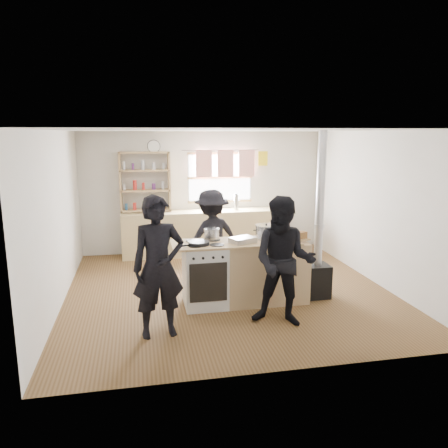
{
  "coord_description": "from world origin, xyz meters",
  "views": [
    {
      "loc": [
        -1.35,
        -6.48,
        2.45
      ],
      "look_at": [
        -0.08,
        -0.1,
        1.1
      ],
      "focal_mm": 35.0,
      "sensor_mm": 36.0,
      "label": 1
    }
  ],
  "objects_px": {
    "person_near_right": "(284,262)",
    "stockpot_counter": "(266,232)",
    "skillet_greens": "(199,243)",
    "roast_tray": "(243,240)",
    "stockpot_stove": "(212,234)",
    "cooking_island": "(245,272)",
    "flue_heater": "(318,256)",
    "person_far": "(212,237)",
    "thermos": "(236,202)",
    "bread_board": "(299,237)",
    "person_near_left": "(158,267)"
  },
  "relations": [
    {
      "from": "stockpot_stove",
      "to": "person_far",
      "type": "xyz_separation_m",
      "value": [
        0.13,
        0.78,
        -0.23
      ]
    },
    {
      "from": "stockpot_stove",
      "to": "person_near_right",
      "type": "distance_m",
      "value": 1.28
    },
    {
      "from": "skillet_greens",
      "to": "bread_board",
      "type": "relative_size",
      "value": 1.2
    },
    {
      "from": "thermos",
      "to": "cooking_island",
      "type": "relative_size",
      "value": 0.16
    },
    {
      "from": "stockpot_stove",
      "to": "bread_board",
      "type": "height_order",
      "value": "stockpot_stove"
    },
    {
      "from": "stockpot_stove",
      "to": "stockpot_counter",
      "type": "relative_size",
      "value": 0.72
    },
    {
      "from": "cooking_island",
      "to": "flue_heater",
      "type": "bearing_deg",
      "value": 0.5
    },
    {
      "from": "cooking_island",
      "to": "flue_heater",
      "type": "xyz_separation_m",
      "value": [
        1.13,
        0.01,
        0.18
      ]
    },
    {
      "from": "thermos",
      "to": "cooking_island",
      "type": "height_order",
      "value": "thermos"
    },
    {
      "from": "person_near_left",
      "to": "person_near_right",
      "type": "height_order",
      "value": "person_near_left"
    },
    {
      "from": "thermos",
      "to": "roast_tray",
      "type": "xyz_separation_m",
      "value": [
        -0.56,
        -2.85,
        -0.09
      ]
    },
    {
      "from": "skillet_greens",
      "to": "roast_tray",
      "type": "distance_m",
      "value": 0.63
    },
    {
      "from": "person_near_left",
      "to": "person_far",
      "type": "bearing_deg",
      "value": 54.35
    },
    {
      "from": "person_near_right",
      "to": "stockpot_counter",
      "type": "bearing_deg",
      "value": 113.8
    },
    {
      "from": "flue_heater",
      "to": "person_far",
      "type": "height_order",
      "value": "flue_heater"
    },
    {
      "from": "bread_board",
      "to": "stockpot_stove",
      "type": "bearing_deg",
      "value": 167.61
    },
    {
      "from": "person_near_right",
      "to": "stockpot_stove",
      "type": "bearing_deg",
      "value": 152.53
    },
    {
      "from": "roast_tray",
      "to": "person_far",
      "type": "relative_size",
      "value": 0.27
    },
    {
      "from": "bread_board",
      "to": "cooking_island",
      "type": "bearing_deg",
      "value": 174.04
    },
    {
      "from": "thermos",
      "to": "stockpot_stove",
      "type": "bearing_deg",
      "value": -110.43
    },
    {
      "from": "thermos",
      "to": "stockpot_counter",
      "type": "height_order",
      "value": "thermos"
    },
    {
      "from": "bread_board",
      "to": "person_near_left",
      "type": "xyz_separation_m",
      "value": [
        -2.07,
        -0.75,
        -0.11
      ]
    },
    {
      "from": "bread_board",
      "to": "flue_heater",
      "type": "relative_size",
      "value": 0.13
    },
    {
      "from": "thermos",
      "to": "person_far",
      "type": "relative_size",
      "value": 0.2
    },
    {
      "from": "person_near_left",
      "to": "person_near_right",
      "type": "distance_m",
      "value": 1.59
    },
    {
      "from": "roast_tray",
      "to": "person_far",
      "type": "height_order",
      "value": "person_far"
    },
    {
      "from": "stockpot_counter",
      "to": "person_near_left",
      "type": "bearing_deg",
      "value": -151.04
    },
    {
      "from": "stockpot_stove",
      "to": "person_far",
      "type": "height_order",
      "value": "person_far"
    },
    {
      "from": "skillet_greens",
      "to": "roast_tray",
      "type": "xyz_separation_m",
      "value": [
        0.63,
        0.0,
        0.01
      ]
    },
    {
      "from": "person_near_right",
      "to": "roast_tray",
      "type": "bearing_deg",
      "value": 141.28
    },
    {
      "from": "stockpot_counter",
      "to": "bread_board",
      "type": "relative_size",
      "value": 0.98
    },
    {
      "from": "person_near_left",
      "to": "stockpot_stove",
      "type": "bearing_deg",
      "value": 43.54
    },
    {
      "from": "thermos",
      "to": "skillet_greens",
      "type": "relative_size",
      "value": 0.81
    },
    {
      "from": "cooking_island",
      "to": "person_near_right",
      "type": "height_order",
      "value": "person_near_right"
    },
    {
      "from": "stockpot_stove",
      "to": "person_far",
      "type": "bearing_deg",
      "value": 80.27
    },
    {
      "from": "thermos",
      "to": "roast_tray",
      "type": "bearing_deg",
      "value": -101.05
    },
    {
      "from": "person_near_right",
      "to": "thermos",
      "type": "bearing_deg",
      "value": 112.5
    },
    {
      "from": "cooking_island",
      "to": "roast_tray",
      "type": "bearing_deg",
      "value": -127.04
    },
    {
      "from": "stockpot_counter",
      "to": "bread_board",
      "type": "xyz_separation_m",
      "value": [
        0.46,
        -0.14,
        -0.06
      ]
    },
    {
      "from": "flue_heater",
      "to": "person_far",
      "type": "xyz_separation_m",
      "value": [
        -1.46,
        0.96,
        0.13
      ]
    },
    {
      "from": "person_near_right",
      "to": "person_far",
      "type": "relative_size",
      "value": 1.08
    },
    {
      "from": "stockpot_counter",
      "to": "person_far",
      "type": "distance_m",
      "value": 1.15
    },
    {
      "from": "person_far",
      "to": "roast_tray",
      "type": "bearing_deg",
      "value": 86.08
    },
    {
      "from": "cooking_island",
      "to": "roast_tray",
      "type": "height_order",
      "value": "roast_tray"
    },
    {
      "from": "thermos",
      "to": "stockpot_stove",
      "type": "xyz_separation_m",
      "value": [
        -0.96,
        -2.58,
        -0.05
      ]
    },
    {
      "from": "skillet_greens",
      "to": "flue_heater",
      "type": "xyz_separation_m",
      "value": [
        1.82,
        0.09,
        -0.31
      ]
    },
    {
      "from": "bread_board",
      "to": "thermos",
      "type": "bearing_deg",
      "value": 95.76
    },
    {
      "from": "skillet_greens",
      "to": "person_near_right",
      "type": "height_order",
      "value": "person_near_right"
    },
    {
      "from": "thermos",
      "to": "person_far",
      "type": "distance_m",
      "value": 2.0
    },
    {
      "from": "skillet_greens",
      "to": "flue_heater",
      "type": "height_order",
      "value": "flue_heater"
    }
  ]
}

